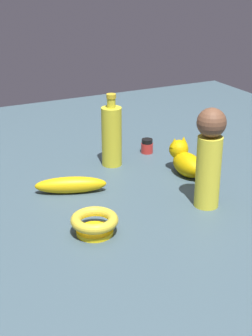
% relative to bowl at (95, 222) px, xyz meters
% --- Properties ---
extents(ground, '(2.00, 2.00, 0.00)m').
position_rel_bowl_xyz_m(ground, '(0.15, 0.13, -0.03)').
color(ground, '#384C56').
extents(bowl, '(0.11, 0.11, 0.05)m').
position_rel_bowl_xyz_m(bowl, '(0.00, 0.00, 0.00)').
color(bowl, yellow).
rests_on(bowl, ground).
extents(person_figure_adult, '(0.08, 0.08, 0.26)m').
position_rel_bowl_xyz_m(person_figure_adult, '(0.31, 0.00, 0.11)').
color(person_figure_adult, gold).
rests_on(person_figure_adult, ground).
extents(banana, '(0.19, 0.11, 0.04)m').
position_rel_bowl_xyz_m(banana, '(0.03, 0.23, -0.01)').
color(banana, gold).
rests_on(banana, ground).
extents(cat_figurine, '(0.07, 0.16, 0.10)m').
position_rel_bowl_xyz_m(cat_figurine, '(0.37, 0.20, 0.01)').
color(cat_figurine, '#B99304').
rests_on(cat_figurine, ground).
extents(bottle_tall, '(0.06, 0.06, 0.22)m').
position_rel_bowl_xyz_m(bottle_tall, '(0.21, 0.36, 0.07)').
color(bottle_tall, gold).
rests_on(bottle_tall, ground).
extents(nail_polish_jar, '(0.04, 0.04, 0.05)m').
position_rel_bowl_xyz_m(nail_polish_jar, '(0.35, 0.40, -0.01)').
color(nail_polish_jar, '#B02723').
rests_on(nail_polish_jar, ground).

